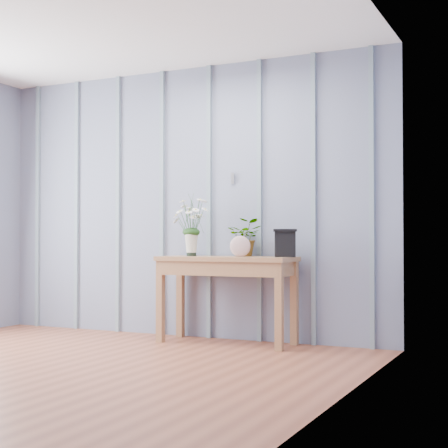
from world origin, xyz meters
The scene contains 7 objects.
ground centered at (0.00, 0.00, 0.00)m, with size 4.50×4.50×0.00m, color brown.
room_shell centered at (0.00, 0.92, 1.99)m, with size 4.00×4.50×2.50m.
sideboard centered at (0.54, 1.99, 0.64)m, with size 1.20×0.45×0.75m.
daisy_vase centered at (0.20, 1.98, 1.09)m, with size 0.39×0.29×0.55m.
spider_plant centered at (0.66, 2.12, 0.92)m, with size 0.30×0.26×0.33m, color #163D13.
felt_disc_vessel centered at (0.70, 1.92, 0.84)m, with size 0.18×0.05×0.18m, color #985161.
carved_box centered at (1.07, 2.02, 0.87)m, with size 0.24×0.21×0.23m.
Camera 1 is at (3.07, -3.37, 0.90)m, focal length 55.00 mm.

